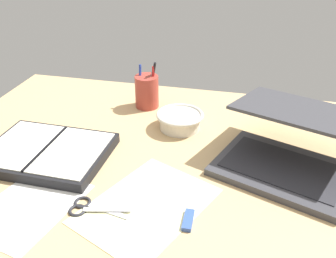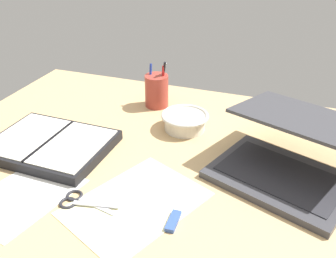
% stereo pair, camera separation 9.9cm
% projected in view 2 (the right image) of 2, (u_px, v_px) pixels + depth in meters
% --- Properties ---
extents(desk_top, '(1.40, 1.00, 0.02)m').
position_uv_depth(desk_top, '(175.00, 171.00, 0.96)').
color(desk_top, tan).
rests_on(desk_top, ground).
extents(laptop, '(0.41, 0.42, 0.15)m').
position_uv_depth(laptop, '(289.00, 157.00, 0.91)').
color(laptop, '#38383D').
rests_on(laptop, desk_top).
extents(bowl, '(0.14, 0.14, 0.05)m').
position_uv_depth(bowl, '(185.00, 121.00, 1.12)').
color(bowl, silver).
rests_on(bowl, desk_top).
extents(pen_cup, '(0.08, 0.08, 0.16)m').
position_uv_depth(pen_cup, '(157.00, 90.00, 1.25)').
color(pen_cup, '#9E382D').
rests_on(pen_cup, desk_top).
extents(planner, '(0.32, 0.25, 0.03)m').
position_uv_depth(planner, '(51.00, 145.00, 1.03)').
color(planner, black).
rests_on(planner, desk_top).
extents(scissors, '(0.14, 0.07, 0.01)m').
position_uv_depth(scissors, '(78.00, 201.00, 0.84)').
color(scissors, '#B7B7BC').
rests_on(scissors, desk_top).
extents(paper_sheet_front, '(0.32, 0.36, 0.00)m').
position_uv_depth(paper_sheet_front, '(136.00, 203.00, 0.84)').
color(paper_sheet_front, '#F4EFB2').
rests_on(paper_sheet_front, desk_top).
extents(paper_sheet_beside_planner, '(0.23, 0.28, 0.00)m').
position_uv_depth(paper_sheet_beside_planner, '(24.00, 195.00, 0.86)').
color(paper_sheet_beside_planner, white).
rests_on(paper_sheet_beside_planner, desk_top).
extents(usb_drive, '(0.02, 0.07, 0.01)m').
position_uv_depth(usb_drive, '(174.00, 220.00, 0.79)').
color(usb_drive, '#33519E').
rests_on(usb_drive, desk_top).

